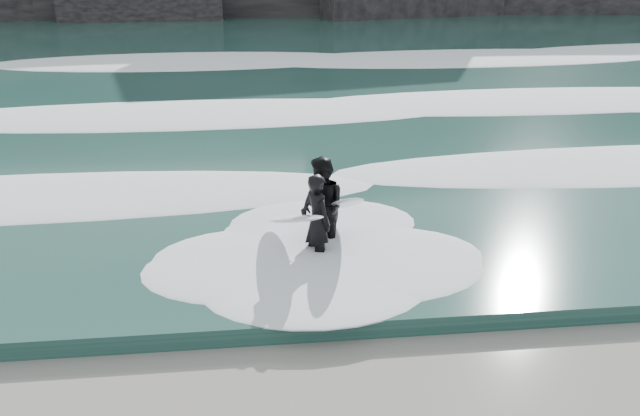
# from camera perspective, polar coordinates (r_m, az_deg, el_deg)

# --- Properties ---
(sea) EXTENTS (90.00, 52.00, 0.30)m
(sea) POSITION_cam_1_polar(r_m,az_deg,el_deg) (35.21, -2.95, 12.50)
(sea) COLOR #1F453E
(sea) RESTS_ON ground
(foam_near) EXTENTS (60.00, 3.20, 0.20)m
(foam_near) POSITION_cam_1_polar(r_m,az_deg,el_deg) (15.74, 1.92, 2.38)
(foam_near) COLOR white
(foam_near) RESTS_ON sea
(foam_mid) EXTENTS (60.00, 4.00, 0.24)m
(foam_mid) POSITION_cam_1_polar(r_m,az_deg,el_deg) (22.42, -0.72, 8.18)
(foam_mid) COLOR white
(foam_mid) RESTS_ON sea
(foam_far) EXTENTS (60.00, 4.80, 0.30)m
(foam_far) POSITION_cam_1_polar(r_m,az_deg,el_deg) (31.22, -2.46, 11.94)
(foam_far) COLOR white
(foam_far) RESTS_ON sea
(surfer_left) EXTENTS (1.32, 2.20, 1.69)m
(surfer_left) POSITION_cam_1_polar(r_m,az_deg,el_deg) (12.24, -0.68, -0.99)
(surfer_left) COLOR black
(surfer_left) RESTS_ON ground
(surfer_right) EXTENTS (1.21, 1.88, 1.84)m
(surfer_right) POSITION_cam_1_polar(r_m,az_deg,el_deg) (12.61, 0.35, 0.03)
(surfer_right) COLOR black
(surfer_right) RESTS_ON ground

